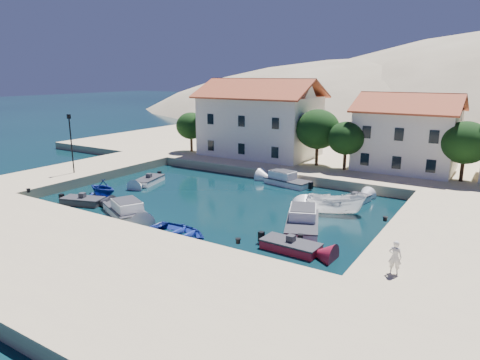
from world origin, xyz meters
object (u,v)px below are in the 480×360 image
object	(u,v)px
rowboat_south	(179,237)
cabin_cruiser_east	(302,222)
building_left	(260,117)
boat_east	(335,213)
pedestrian	(395,257)
cabin_cruiser_south	(125,209)
lamppost	(71,138)
building_mid	(407,131)

from	to	relation	value
rowboat_south	cabin_cruiser_east	distance (m)	9.23
building_left	cabin_cruiser_east	bearing A→B (deg)	-52.91
boat_east	pedestrian	xyz separation A→B (m)	(7.16, -10.96, 1.93)
cabin_cruiser_south	boat_east	xyz separation A→B (m)	(14.58, 9.66, -0.48)
rowboat_south	boat_east	world-z (taller)	boat_east
building_left	cabin_cruiser_south	world-z (taller)	building_left
lamppost	pedestrian	bearing A→B (deg)	-10.21
pedestrian	building_mid	bearing A→B (deg)	-82.03
building_mid	cabin_cruiser_south	bearing A→B (deg)	-122.48
building_left	pedestrian	distance (m)	35.28
rowboat_south	lamppost	bearing A→B (deg)	75.99
cabin_cruiser_east	cabin_cruiser_south	bearing A→B (deg)	87.72
cabin_cruiser_east	boat_east	distance (m)	4.87
building_left	boat_east	size ratio (longest dim) A/B	3.01
building_left	cabin_cruiser_east	world-z (taller)	building_left
cabin_cruiser_south	pedestrian	world-z (taller)	pedestrian
cabin_cruiser_east	boat_east	xyz separation A→B (m)	(0.89, 4.77, -0.48)
lamppost	boat_east	size ratio (longest dim) A/B	1.27
boat_east	lamppost	bearing A→B (deg)	77.23
lamppost	cabin_cruiser_south	size ratio (longest dim) A/B	1.09
building_mid	cabin_cruiser_south	distance (m)	31.14
building_mid	cabin_cruiser_south	size ratio (longest dim) A/B	1.83
lamppost	building_left	bearing A→B (deg)	60.10
building_left	cabin_cruiser_south	size ratio (longest dim) A/B	2.57
building_mid	building_left	bearing A→B (deg)	-176.82
building_left	building_mid	xyz separation A→B (m)	(18.00, 1.00, -0.71)
building_left	cabin_cruiser_east	distance (m)	25.74
lamppost	cabin_cruiser_east	distance (m)	27.01
lamppost	building_mid	bearing A→B (deg)	35.45
building_mid	lamppost	distance (m)	36.21
building_mid	boat_east	distance (m)	17.22
boat_east	pedestrian	world-z (taller)	pedestrian
rowboat_south	pedestrian	xyz separation A→B (m)	(14.77, 0.12, 1.93)
rowboat_south	pedestrian	world-z (taller)	pedestrian
building_left	rowboat_south	world-z (taller)	building_left
building_mid	boat_east	xyz separation A→B (m)	(-1.94, -16.30, -5.22)
building_mid	rowboat_south	bearing A→B (deg)	-109.23
cabin_cruiser_east	building_mid	bearing A→B (deg)	-29.61
building_mid	lamppost	size ratio (longest dim) A/B	1.69
cabin_cruiser_south	cabin_cruiser_east	xyz separation A→B (m)	(13.70, 4.90, 0.00)
building_mid	boat_east	size ratio (longest dim) A/B	2.15
building_mid	pedestrian	bearing A→B (deg)	-79.17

